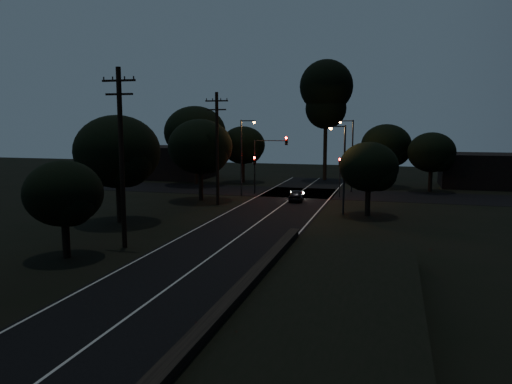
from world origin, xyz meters
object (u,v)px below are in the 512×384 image
Objects in this scene: utility_pole_mid at (121,155)px; tall_pine at (326,94)px; streetlight_a at (243,152)px; car at (296,195)px; utility_pole_far at (217,147)px; signal_right at (340,170)px; signal_mast at (270,154)px; streetlight_b at (351,151)px; streetlight_c at (342,163)px; signal_left at (255,168)px.

tall_pine reaches higher than utility_pole_mid.
car is (6.08, -1.94, -4.05)m from streetlight_a.
car is (6.77, 21.06, -5.16)m from utility_pole_mid.
utility_pole_far is 13.53m from signal_right.
utility_pole_far is at bearing -106.93° from tall_pine.
tall_pine is at bearing 73.07° from utility_pole_far.
utility_pole_far is 1.68× the size of signal_mast.
signal_mast is 9.15m from streetlight_b.
streetlight_a is (-6.31, -17.00, -6.87)m from tall_pine.
tall_pine is at bearing 75.38° from signal_mast.
tall_pine is at bearing 100.93° from streetlight_c.
signal_left is 1.20× the size of car.
utility_pole_far is 6.10m from streetlight_a.
signal_mast is at bearing 39.77° from streetlight_a.
utility_pole_mid is 2.68× the size of signal_right.
streetlight_c is at bearing -35.69° from streetlight_a.
signal_right is 0.55× the size of streetlight_c.
car is at bearing -17.70° from streetlight_a.
streetlight_a is (-0.71, -1.99, 1.80)m from signal_left.
signal_left is at bearing 70.41° from streetlight_a.
utility_pole_far reaches higher than signal_right.
utility_pole_mid is at bearing -93.21° from signal_left.
streetlight_a is (-9.91, -1.99, 1.80)m from signal_right.
streetlight_c is 2.20× the size of car.
signal_mast is at bearing -104.62° from tall_pine.
signal_right is at bearing -76.51° from tall_pine.
tall_pine is 17.09m from signal_mast.
tall_pine is 3.89× the size of signal_left.
utility_pole_far is at bearing -99.94° from signal_left.
streetlight_b is at bearing -68.62° from tall_pine.
signal_mast is 6.57m from car.
tall_pine is 21.87m from car.
car is at bearing 129.84° from streetlight_c.
streetlight_a is (-2.39, -1.99, 0.30)m from signal_mast.
utility_pole_far is at bearing 170.40° from streetlight_c.
streetlight_c is (1.23, -9.99, 1.51)m from signal_right.
tall_pine is at bearing 69.64° from streetlight_a.
signal_mast is 0.83× the size of streetlight_c.
streetlight_a reaches higher than signal_right.
utility_pole_mid reaches higher than signal_right.
utility_pole_mid is at bearing -97.04° from signal_mast.
streetlight_c is at bearing -48.81° from signal_mast.
streetlight_c reaches higher than signal_mast.
streetlight_c reaches higher than signal_right.
streetlight_b reaches higher than streetlight_c.
tall_pine is (7.00, 40.00, 5.77)m from utility_pole_mid.
signal_mast is (-7.51, 0.00, 1.50)m from signal_right.
streetlight_a is at bearing -110.36° from tall_pine.
streetlight_b is 10.00m from car.
streetlight_a is 12.19m from streetlight_b.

